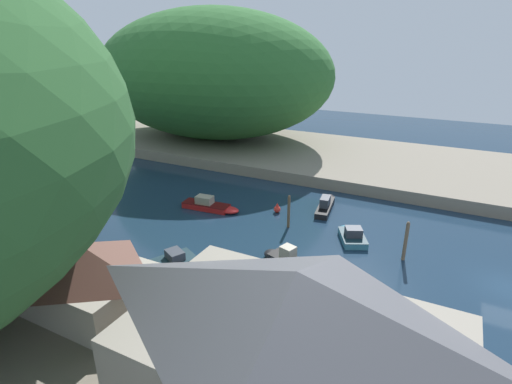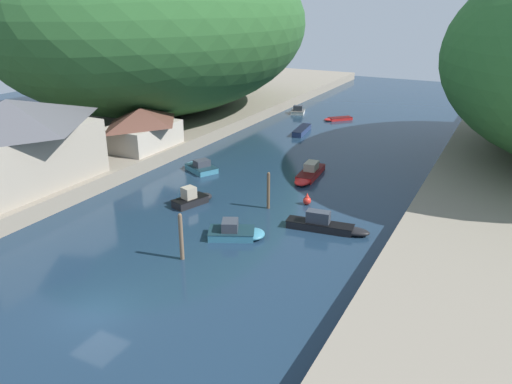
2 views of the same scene
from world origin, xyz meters
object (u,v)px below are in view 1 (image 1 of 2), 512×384
(boat_moored_right, at_px, (352,235))
(person_on_quay, at_px, (246,335))
(boat_red_skiff, at_px, (8,187))
(boat_mid_channel, at_px, (169,262))
(channel_buoy_near, at_px, (277,209))
(waterfront_building, at_px, (293,349))
(boat_yellow_tender, at_px, (41,204))
(boat_navy_launch, at_px, (211,206))
(boathouse_shed, at_px, (82,273))
(boat_near_quay, at_px, (326,204))
(boat_open_rowboat, at_px, (283,258))

(boat_moored_right, height_order, person_on_quay, person_on_quay)
(boat_red_skiff, bearing_deg, boat_mid_channel, 123.74)
(channel_buoy_near, height_order, person_on_quay, person_on_quay)
(boat_mid_channel, xyz_separation_m, boat_moored_right, (11.02, -11.53, 0.02))
(waterfront_building, relative_size, boat_yellow_tender, 2.13)
(boat_yellow_tender, distance_m, channel_buoy_near, 24.97)
(boat_mid_channel, height_order, boat_navy_launch, boat_navy_launch)
(waterfront_building, relative_size, boathouse_shed, 1.69)
(boat_moored_right, bearing_deg, channel_buoy_near, 139.24)
(boat_near_quay, distance_m, boat_red_skiff, 37.10)
(boat_red_skiff, bearing_deg, boat_open_rowboat, 133.19)
(boat_open_rowboat, relative_size, boat_navy_launch, 0.63)
(boat_near_quay, height_order, channel_buoy_near, boat_near_quay)
(boat_open_rowboat, height_order, boat_near_quay, boat_open_rowboat)
(boat_red_skiff, bearing_deg, boathouse_shed, 109.63)
(boat_yellow_tender, height_order, boat_red_skiff, boat_yellow_tender)
(boat_moored_right, bearing_deg, boat_near_quay, 100.95)
(waterfront_building, bearing_deg, boat_navy_launch, 40.40)
(boat_yellow_tender, relative_size, boat_moored_right, 1.44)
(boat_near_quay, relative_size, channel_buoy_near, 6.20)
(boathouse_shed, bearing_deg, waterfront_building, -96.91)
(boat_navy_launch, xyz_separation_m, boat_red_skiff, (-5.69, 24.78, -0.22))
(boathouse_shed, height_order, channel_buoy_near, boathouse_shed)
(channel_buoy_near, xyz_separation_m, person_on_quay, (-19.67, -6.95, 1.97))
(boat_mid_channel, height_order, boat_moored_right, boat_moored_right)
(boat_open_rowboat, bearing_deg, boat_navy_launch, 77.64)
(boat_mid_channel, bearing_deg, boat_navy_launch, -47.30)
(channel_buoy_near, relative_size, person_on_quay, 0.62)
(boat_moored_right, height_order, boat_red_skiff, boat_moored_right)
(waterfront_building, xyz_separation_m, boat_moored_right, (20.20, 2.36, -4.85))
(boathouse_shed, xyz_separation_m, channel_buoy_near, (20.69, -3.60, -3.22))
(boat_yellow_tender, distance_m, boat_moored_right, 32.09)
(boat_near_quay, xyz_separation_m, channel_buoy_near, (-3.34, 4.10, -0.05))
(waterfront_building, distance_m, boat_mid_channel, 17.35)
(boat_moored_right, distance_m, person_on_quay, 17.62)
(boat_open_rowboat, distance_m, channel_buoy_near, 9.75)
(boat_yellow_tender, bearing_deg, boat_mid_channel, -107.19)
(boat_navy_launch, bearing_deg, boat_mid_channel, 11.13)
(boathouse_shed, distance_m, boat_yellow_tender, 22.36)
(boat_near_quay, relative_size, boat_moored_right, 1.41)
(boathouse_shed, height_order, boat_yellow_tender, boathouse_shed)
(waterfront_building, height_order, boat_red_skiff, waterfront_building)
(boathouse_shed, bearing_deg, boat_open_rowboat, -33.79)
(boat_red_skiff, relative_size, person_on_quay, 2.32)
(waterfront_building, height_order, boat_moored_right, waterfront_building)
(boat_mid_channel, distance_m, boat_moored_right, 15.95)
(boathouse_shed, distance_m, boat_navy_launch, 18.75)
(waterfront_building, height_order, boathouse_shed, waterfront_building)
(boat_mid_channel, height_order, boat_red_skiff, boat_mid_channel)
(boat_open_rowboat, distance_m, boat_red_skiff, 35.61)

